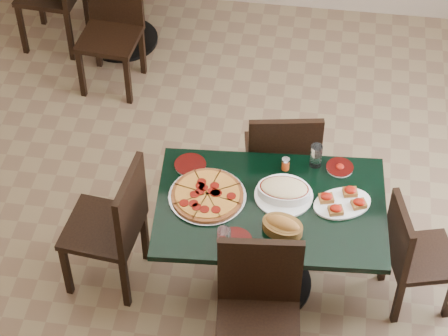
# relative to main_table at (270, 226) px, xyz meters

# --- Properties ---
(floor) EXTENTS (5.50, 5.50, 0.00)m
(floor) POSITION_rel_main_table_xyz_m (-0.34, 0.29, -0.57)
(floor) COLOR brown
(floor) RESTS_ON ground
(main_table) EXTENTS (1.38, 0.94, 0.75)m
(main_table) POSITION_rel_main_table_xyz_m (0.00, 0.00, 0.00)
(main_table) COLOR black
(main_table) RESTS_ON floor
(chair_far) EXTENTS (0.52, 0.52, 0.97)m
(chair_far) POSITION_rel_main_table_xyz_m (0.02, 0.60, -0.02)
(chair_far) COLOR black
(chair_far) RESTS_ON floor
(chair_near) EXTENTS (0.50, 0.50, 0.98)m
(chair_near) POSITION_rel_main_table_xyz_m (-0.00, -0.58, -0.02)
(chair_near) COLOR black
(chair_near) RESTS_ON floor
(chair_right) EXTENTS (0.47, 0.47, 0.82)m
(chair_right) POSITION_rel_main_table_xyz_m (0.84, 0.01, -0.11)
(chair_right) COLOR black
(chair_right) RESTS_ON floor
(chair_left) EXTENTS (0.49, 0.49, 0.94)m
(chair_left) POSITION_rel_main_table_xyz_m (-0.92, -0.07, -0.04)
(chair_left) COLOR black
(chair_left) RESTS_ON floor
(back_chair_near) EXTENTS (0.47, 0.47, 0.93)m
(back_chair_near) POSITION_rel_main_table_xyz_m (-1.40, 1.88, -0.05)
(back_chair_near) COLOR black
(back_chair_near) RESTS_ON floor
(pepperoni_pizza) EXTENTS (0.45, 0.45, 0.04)m
(pepperoni_pizza) POSITION_rel_main_table_xyz_m (-0.37, 0.01, 0.20)
(pepperoni_pizza) COLOR #B6B6BD
(pepperoni_pizza) RESTS_ON main_table
(lasagna_casserole) EXTENTS (0.34, 0.34, 0.09)m
(lasagna_casserole) POSITION_rel_main_table_xyz_m (0.06, 0.08, 0.23)
(lasagna_casserole) COLOR white
(lasagna_casserole) RESTS_ON main_table
(bread_basket) EXTENTS (0.27, 0.22, 0.10)m
(bread_basket) POSITION_rel_main_table_xyz_m (0.08, -0.18, 0.22)
(bread_basket) COLOR brown
(bread_basket) RESTS_ON main_table
(bruschetta_platter) EXTENTS (0.41, 0.36, 0.05)m
(bruschetta_platter) POSITION_rel_main_table_xyz_m (0.40, 0.06, 0.21)
(bruschetta_platter) COLOR white
(bruschetta_platter) RESTS_ON main_table
(side_plate_near) EXTENTS (0.20, 0.20, 0.02)m
(side_plate_near) POSITION_rel_main_table_xyz_m (-0.17, -0.30, 0.19)
(side_plate_near) COLOR white
(side_plate_near) RESTS_ON main_table
(side_plate_far_r) EXTENTS (0.16, 0.16, 0.03)m
(side_plate_far_r) POSITION_rel_main_table_xyz_m (0.38, 0.35, 0.19)
(side_plate_far_r) COLOR white
(side_plate_far_r) RESTS_ON main_table
(side_plate_far_l) EXTENTS (0.19, 0.19, 0.02)m
(side_plate_far_l) POSITION_rel_main_table_xyz_m (-0.51, 0.25, 0.19)
(side_plate_far_l) COLOR white
(side_plate_far_l) RESTS_ON main_table
(napkin_setting) EXTENTS (0.21, 0.21, 0.01)m
(napkin_setting) POSITION_rel_main_table_xyz_m (-0.15, -0.33, 0.18)
(napkin_setting) COLOR white
(napkin_setting) RESTS_ON main_table
(water_glass_a) EXTENTS (0.07, 0.07, 0.15)m
(water_glass_a) POSITION_rel_main_table_xyz_m (0.23, 0.36, 0.26)
(water_glass_a) COLOR white
(water_glass_a) RESTS_ON main_table
(water_glass_b) EXTENTS (0.08, 0.08, 0.16)m
(water_glass_b) POSITION_rel_main_table_xyz_m (-0.22, -0.36, 0.26)
(water_glass_b) COLOR white
(water_glass_b) RESTS_ON main_table
(pepper_shaker) EXTENTS (0.05, 0.05, 0.08)m
(pepper_shaker) POSITION_rel_main_table_xyz_m (0.05, 0.30, 0.22)
(pepper_shaker) COLOR #AC3E12
(pepper_shaker) RESTS_ON main_table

